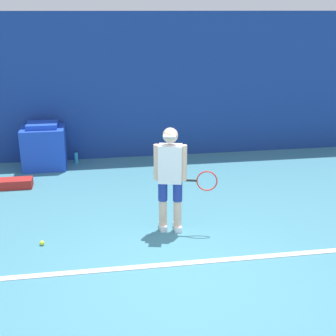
% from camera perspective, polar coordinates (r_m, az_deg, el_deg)
% --- Properties ---
extents(ground_plane, '(24.00, 24.00, 0.00)m').
position_cam_1_polar(ground_plane, '(6.10, 1.56, -12.45)').
color(ground_plane, teal).
extents(back_wall, '(24.00, 0.10, 3.13)m').
position_cam_1_polar(back_wall, '(10.29, -3.65, 9.85)').
color(back_wall, navy).
rests_on(back_wall, ground_plane).
extents(court_baseline, '(21.60, 0.10, 0.01)m').
position_cam_1_polar(court_baseline, '(6.24, 1.26, -11.60)').
color(court_baseline, white).
rests_on(court_baseline, ground_plane).
extents(tennis_player, '(0.91, 0.32, 1.58)m').
position_cam_1_polar(tennis_player, '(6.80, 0.37, -0.86)').
color(tennis_player, beige).
rests_on(tennis_player, ground_plane).
extents(tennis_ball, '(0.07, 0.07, 0.07)m').
position_cam_1_polar(tennis_ball, '(6.91, -15.10, -8.81)').
color(tennis_ball, '#D1E533').
rests_on(tennis_ball, ground_plane).
extents(covered_chair, '(0.87, 0.76, 0.96)m').
position_cam_1_polar(covered_chair, '(10.06, -14.88, 2.57)').
color(covered_chair, blue).
rests_on(covered_chair, ground_plane).
extents(equipment_bag, '(0.74, 0.30, 0.17)m').
position_cam_1_polar(equipment_bag, '(9.18, -18.47, -1.80)').
color(equipment_bag, '#B2231E').
rests_on(equipment_bag, ground_plane).
extents(water_bottle, '(0.08, 0.08, 0.26)m').
position_cam_1_polar(water_bottle, '(10.29, -11.14, 1.27)').
color(water_bottle, '#33ADD6').
rests_on(water_bottle, ground_plane).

